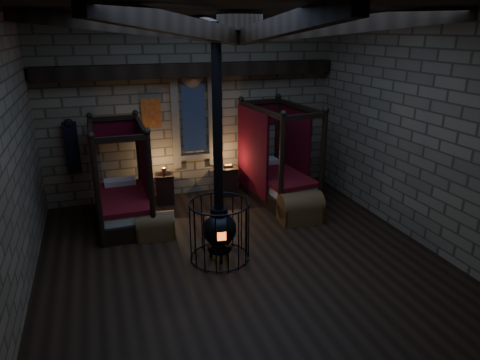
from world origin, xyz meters
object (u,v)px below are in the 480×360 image
object	(u,v)px
bed_right	(276,176)
bed_left	(123,199)
trunk_left	(156,226)
trunk_right	(300,208)
stove	(219,226)

from	to	relation	value
bed_right	bed_left	bearing A→B (deg)	177.94
bed_right	trunk_left	world-z (taller)	bed_right
trunk_right	stove	world-z (taller)	stove
trunk_left	trunk_right	world-z (taller)	trunk_right
bed_left	trunk_left	size ratio (longest dim) A/B	2.69
trunk_left	stove	distance (m)	1.62
bed_left	trunk_right	bearing A→B (deg)	-18.69
trunk_right	bed_left	bearing A→B (deg)	165.32
trunk_right	stove	xyz separation A→B (m)	(-2.10, -1.00, 0.36)
bed_left	stove	size ratio (longest dim) A/B	0.53
trunk_left	trunk_right	xyz separation A→B (m)	(3.07, -0.24, 0.05)
bed_left	bed_right	world-z (taller)	bed_right
stove	trunk_left	bearing A→B (deg)	136.16
trunk_left	trunk_right	size ratio (longest dim) A/B	0.85
bed_left	trunk_right	xyz separation A→B (m)	(3.60, -1.20, -0.23)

